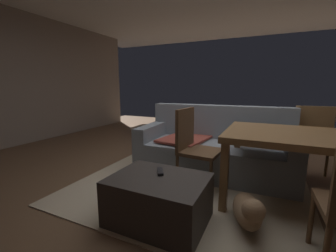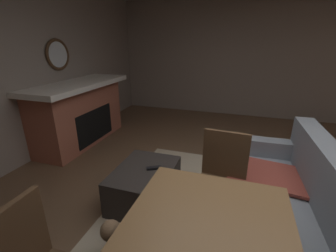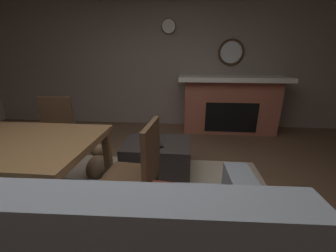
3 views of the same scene
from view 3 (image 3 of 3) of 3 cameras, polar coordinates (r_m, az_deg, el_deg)
The scene contains 12 objects.
floor at distance 1.94m, azimuth -12.51°, elevation -28.38°, with size 9.49×9.49×0.00m, color brown.
wall_back_fireplace_side at distance 4.42m, azimuth -1.00°, elevation 17.61°, with size 8.31×0.12×2.66m, color gray.
area_rug at distance 2.17m, azimuth -5.56°, elevation -21.56°, with size 2.60×2.00×0.01m, color tan.
fireplace at distance 4.19m, azimuth 16.89°, elevation 5.99°, with size 1.99×0.76×1.09m.
round_wall_mirror at distance 4.39m, azimuth 17.40°, elevation 19.24°, with size 0.51×0.05×0.51m.
couch at distance 1.50m, azimuth -18.73°, elevation -29.09°, with size 2.07×1.01×0.91m.
ottoman_coffee_table at distance 2.60m, azimuth -2.98°, elevation -8.82°, with size 0.82×0.61×0.41m, color #2D2826.
tv_remote at distance 2.42m, azimuth -2.55°, elevation -5.31°, with size 0.05×0.16×0.02m, color black.
dining_chair_west at distance 1.74m, azimuth -8.09°, elevation -11.94°, with size 0.47×0.47×0.93m.
dining_chair_south at distance 3.03m, azimuth -29.50°, elevation -0.77°, with size 0.46×0.46×0.93m.
small_dog at distance 2.64m, azimuth -19.50°, elevation -10.06°, with size 0.34×0.53×0.32m.
wall_clock at distance 4.36m, azimuth 0.18°, elevation 26.32°, with size 0.28×0.03×0.28m.
Camera 3 is at (-0.49, 1.24, 1.40)m, focal length 21.59 mm.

